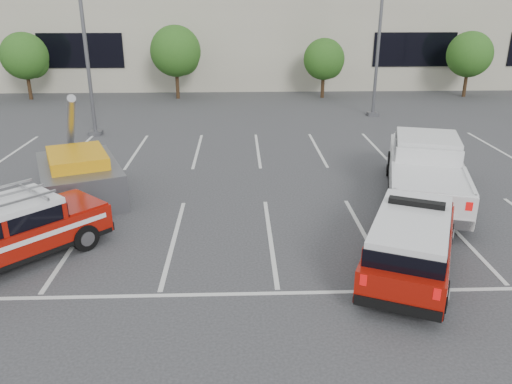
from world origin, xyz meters
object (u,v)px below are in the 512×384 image
convention_building (249,21)px  tree_mid_left (177,53)px  tree_right (470,56)px  ladder_suv (9,235)px  utility_rig (76,179)px  white_pickup (425,175)px  tree_mid_right (325,61)px  tree_left (26,58)px  light_pole_mid (380,22)px  fire_chief_suv (411,245)px  light_pole_left (83,26)px

convention_building → tree_mid_left: 11.19m
tree_right → ladder_suv: size_ratio=0.96×
ladder_suv → utility_rig: size_ratio=0.91×
tree_right → white_pickup: bearing=-117.0°
tree_mid_right → ladder_suv: 26.01m
ladder_suv → tree_left: bearing=153.0°
light_pole_mid → ladder_suv: size_ratio=2.23×
fire_chief_suv → light_pole_left: bearing=152.9°
white_pickup → ladder_suv: (-12.03, -4.08, -0.08)m
tree_mid_right → light_pole_mid: bearing=-72.5°
tree_mid_left → light_pole_left: size_ratio=0.47×
fire_chief_suv → white_pickup: 5.37m
tree_right → fire_chief_suv: size_ratio=0.85×
tree_right → utility_rig: size_ratio=0.88×
utility_rig → light_pole_left: bearing=78.3°
light_pole_left → fire_chief_suv: bearing=-51.1°
fire_chief_suv → light_pole_mid: bearing=102.2°
tree_right → utility_rig: (-21.38, -18.83, -2.05)m
tree_mid_right → white_pickup: tree_mid_right is taller
white_pickup → utility_rig: utility_rig is taller
light_pole_mid → ladder_suv: light_pole_mid is taller
tree_left → white_pickup: 27.90m
tree_mid_right → fire_chief_suv: 24.13m
light_pole_left → ladder_suv: (1.34, -13.09, -4.46)m
fire_chief_suv → utility_rig: 10.87m
tree_mid_right → light_pole_left: light_pole_left is taller
convention_building → white_pickup: size_ratio=8.66×
tree_mid_left → light_pole_mid: size_ratio=0.47×
convention_building → light_pole_left: convention_building is taller
tree_right → light_pole_left: 25.30m
tree_mid_left → tree_right: bearing=-0.0°
light_pole_left → utility_rig: light_pole_left is taller
convention_building → tree_left: 18.11m
tree_left → light_pole_mid: light_pole_mid is taller
tree_mid_left → tree_right: (20.00, -0.00, -0.27)m
convention_building → tree_mid_left: convention_building is taller
fire_chief_suv → ladder_suv: (-9.94, 0.86, 0.02)m
convention_building → tree_mid_right: convention_building is taller
white_pickup → ladder_suv: bearing=-145.1°
utility_rig → tree_mid_right: bearing=36.1°
tree_right → convention_building: bearing=146.6°
convention_building → light_pole_mid: size_ratio=5.86×
light_pole_left → ladder_suv: bearing=-84.2°
tree_right → light_pole_left: (-23.09, -10.05, 2.41)m
tree_left → white_pickup: bearing=-43.2°
tree_left → light_pole_mid: (21.91, -6.05, 2.41)m
light_pole_mid → utility_rig: size_ratio=2.03×
tree_mid_right → ladder_suv: size_ratio=0.87×
tree_left → tree_right: 30.00m
light_pole_mid → utility_rig: 18.97m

